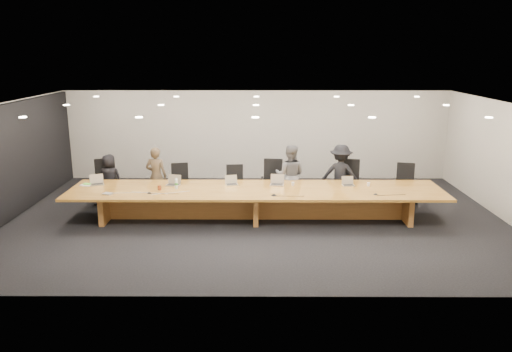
{
  "coord_description": "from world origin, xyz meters",
  "views": [
    {
      "loc": [
        0.06,
        -11.59,
        3.98
      ],
      "look_at": [
        0.0,
        0.3,
        1.0
      ],
      "focal_mm": 35.0,
      "sensor_mm": 36.0,
      "label": 1
    }
  ],
  "objects_px": {
    "av_box": "(108,194)",
    "mic_center": "(274,195)",
    "person_b": "(156,176)",
    "laptop_e": "(349,181)",
    "laptop_a": "(97,180)",
    "mic_left": "(149,193)",
    "laptop_b": "(173,180)",
    "chair_right": "(349,182)",
    "mic_right": "(376,194)",
    "person_d": "(341,175)",
    "chair_far_right": "(405,184)",
    "paper_cup_near": "(293,184)",
    "laptop_d": "(277,180)",
    "laptop_c": "(232,180)",
    "chair_far_left": "(105,181)",
    "chair_mid_right": "(272,182)",
    "conference_table": "(256,198)",
    "amber_mug": "(159,188)",
    "paper_cup_far": "(368,184)",
    "chair_mid_left": "(235,185)",
    "person_a": "(110,179)",
    "water_bottle": "(176,184)",
    "person_c": "(290,175)",
    "chair_left": "(181,183)"
  },
  "relations": [
    {
      "from": "mic_right",
      "to": "mic_center",
      "type": "bearing_deg",
      "value": -177.62
    },
    {
      "from": "laptop_a",
      "to": "laptop_d",
      "type": "xyz_separation_m",
      "value": [
        4.48,
        -0.01,
        0.0
      ]
    },
    {
      "from": "water_bottle",
      "to": "paper_cup_far",
      "type": "relative_size",
      "value": 2.71
    },
    {
      "from": "mic_right",
      "to": "person_a",
      "type": "bearing_deg",
      "value": 165.47
    },
    {
      "from": "laptop_a",
      "to": "av_box",
      "type": "height_order",
      "value": "laptop_a"
    },
    {
      "from": "person_d",
      "to": "mic_left",
      "type": "height_order",
      "value": "person_d"
    },
    {
      "from": "laptop_c",
      "to": "laptop_d",
      "type": "bearing_deg",
      "value": -14.58
    },
    {
      "from": "chair_far_left",
      "to": "laptop_a",
      "type": "xyz_separation_m",
      "value": [
        0.08,
        -0.92,
        0.28
      ]
    },
    {
      "from": "person_c",
      "to": "paper_cup_far",
      "type": "distance_m",
      "value": 2.07
    },
    {
      "from": "water_bottle",
      "to": "paper_cup_far",
      "type": "distance_m",
      "value": 4.71
    },
    {
      "from": "chair_mid_right",
      "to": "mic_center",
      "type": "relative_size",
      "value": 8.92
    },
    {
      "from": "laptop_a",
      "to": "paper_cup_near",
      "type": "height_order",
      "value": "laptop_a"
    },
    {
      "from": "av_box",
      "to": "mic_left",
      "type": "distance_m",
      "value": 0.95
    },
    {
      "from": "amber_mug",
      "to": "paper_cup_near",
      "type": "height_order",
      "value": "amber_mug"
    },
    {
      "from": "laptop_d",
      "to": "chair_mid_right",
      "type": "bearing_deg",
      "value": 103.71
    },
    {
      "from": "person_b",
      "to": "laptop_b",
      "type": "height_order",
      "value": "person_b"
    },
    {
      "from": "conference_table",
      "to": "chair_mid_right",
      "type": "xyz_separation_m",
      "value": [
        0.43,
        1.28,
        0.08
      ]
    },
    {
      "from": "chair_mid_left",
      "to": "chair_mid_right",
      "type": "height_order",
      "value": "chair_mid_right"
    },
    {
      "from": "av_box",
      "to": "mic_center",
      "type": "relative_size",
      "value": 1.52
    },
    {
      "from": "av_box",
      "to": "mic_center",
      "type": "bearing_deg",
      "value": 17.63
    },
    {
      "from": "laptop_e",
      "to": "paper_cup_near",
      "type": "relative_size",
      "value": 3.41
    },
    {
      "from": "person_d",
      "to": "av_box",
      "type": "xyz_separation_m",
      "value": [
        -5.69,
        -1.72,
        -0.04
      ]
    },
    {
      "from": "chair_far_right",
      "to": "paper_cup_near",
      "type": "height_order",
      "value": "chair_far_right"
    },
    {
      "from": "mic_left",
      "to": "laptop_b",
      "type": "bearing_deg",
      "value": 57.9
    },
    {
      "from": "conference_table",
      "to": "amber_mug",
      "type": "xyz_separation_m",
      "value": [
        -2.31,
        -0.09,
        0.28
      ]
    },
    {
      "from": "conference_table",
      "to": "person_a",
      "type": "bearing_deg",
      "value": 161.94
    },
    {
      "from": "person_c",
      "to": "laptop_a",
      "type": "bearing_deg",
      "value": 21.15
    },
    {
      "from": "laptop_b",
      "to": "mic_center",
      "type": "relative_size",
      "value": 2.48
    },
    {
      "from": "person_d",
      "to": "mic_right",
      "type": "relative_size",
      "value": 15.3
    },
    {
      "from": "chair_mid_right",
      "to": "av_box",
      "type": "bearing_deg",
      "value": -149.34
    },
    {
      "from": "person_b",
      "to": "laptop_e",
      "type": "distance_m",
      "value": 5.0
    },
    {
      "from": "chair_right",
      "to": "laptop_a",
      "type": "relative_size",
      "value": 3.69
    },
    {
      "from": "conference_table",
      "to": "laptop_e",
      "type": "xyz_separation_m",
      "value": [
        2.29,
        0.33,
        0.34
      ]
    },
    {
      "from": "chair_far_right",
      "to": "paper_cup_near",
      "type": "distance_m",
      "value": 3.18
    },
    {
      "from": "laptop_e",
      "to": "chair_mid_right",
      "type": "bearing_deg",
      "value": 147.16
    },
    {
      "from": "chair_mid_left",
      "to": "mic_left",
      "type": "distance_m",
      "value": 2.5
    },
    {
      "from": "person_b",
      "to": "amber_mug",
      "type": "height_order",
      "value": "person_b"
    },
    {
      "from": "laptop_d",
      "to": "laptop_e",
      "type": "relative_size",
      "value": 1.16
    },
    {
      "from": "chair_far_right",
      "to": "laptop_b",
      "type": "bearing_deg",
      "value": -156.41
    },
    {
      "from": "paper_cup_far",
      "to": "paper_cup_near",
      "type": "bearing_deg",
      "value": 178.77
    },
    {
      "from": "chair_mid_right",
      "to": "mic_right",
      "type": "relative_size",
      "value": 11.42
    },
    {
      "from": "laptop_a",
      "to": "person_a",
      "type": "bearing_deg",
      "value": 65.46
    },
    {
      "from": "chair_right",
      "to": "person_a",
      "type": "bearing_deg",
      "value": -169.62
    },
    {
      "from": "person_c",
      "to": "chair_left",
      "type": "bearing_deg",
      "value": 8.61
    },
    {
      "from": "amber_mug",
      "to": "chair_mid_right",
      "type": "bearing_deg",
      "value": 26.51
    },
    {
      "from": "person_a",
      "to": "laptop_a",
      "type": "height_order",
      "value": "person_a"
    },
    {
      "from": "person_d",
      "to": "laptop_d",
      "type": "xyz_separation_m",
      "value": [
        -1.72,
        -0.88,
        0.08
      ]
    },
    {
      "from": "amber_mug",
      "to": "mic_right",
      "type": "xyz_separation_m",
      "value": [
        5.09,
        -0.37,
        -0.04
      ]
    },
    {
      "from": "chair_mid_right",
      "to": "laptop_b",
      "type": "height_order",
      "value": "chair_mid_right"
    },
    {
      "from": "paper_cup_near",
      "to": "av_box",
      "type": "relative_size",
      "value": 0.42
    }
  ]
}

